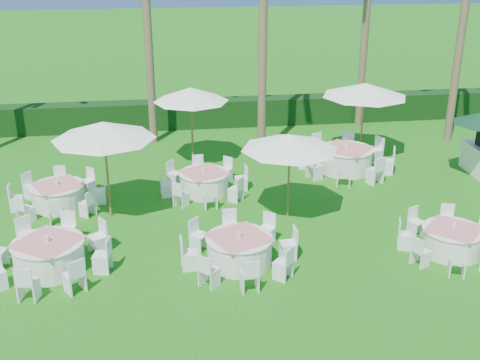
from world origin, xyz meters
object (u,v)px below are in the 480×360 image
at_px(banquet_table_b, 239,249).
at_px(umbrella_a, 103,130).
at_px(banquet_table_a, 49,255).
at_px(umbrella_b, 290,142).
at_px(banquet_table_c, 452,240).
at_px(banquet_table_d, 58,195).
at_px(banquet_table_e, 204,182).
at_px(umbrella_c, 191,94).
at_px(umbrella_d, 365,90).
at_px(banquet_table_f, 346,159).

distance_m(banquet_table_b, umbrella_a, 5.41).
xyz_separation_m(banquet_table_a, umbrella_b, (6.69, 2.24, 1.97)).
xyz_separation_m(banquet_table_c, umbrella_a, (-9.25, 3.61, 2.35)).
distance_m(banquet_table_d, umbrella_a, 3.00).
bearing_deg(banquet_table_e, banquet_table_c, -38.49).
xyz_separation_m(banquet_table_b, umbrella_a, (-3.51, 3.40, 2.32)).
distance_m(umbrella_b, umbrella_c, 5.63).
relative_size(banquet_table_b, umbrella_b, 1.06).
xyz_separation_m(banquet_table_b, umbrella_c, (-0.72, 7.61, 2.25)).
xyz_separation_m(banquet_table_c, umbrella_c, (-6.46, 7.82, 2.27)).
bearing_deg(banquet_table_e, umbrella_a, -155.37).
height_order(banquet_table_e, umbrella_a, umbrella_a).
bearing_deg(banquet_table_a, umbrella_c, 60.32).
xyz_separation_m(banquet_table_a, banquet_table_d, (-0.31, 3.95, -0.03)).
height_order(umbrella_a, umbrella_b, umbrella_a).
bearing_deg(banquet_table_b, banquet_table_a, 175.81).
height_order(banquet_table_c, umbrella_a, umbrella_a).
bearing_deg(banquet_table_b, banquet_table_e, 96.25).
xyz_separation_m(banquet_table_b, banquet_table_e, (-0.52, 4.77, -0.02)).
bearing_deg(umbrella_a, umbrella_d, 23.64).
bearing_deg(umbrella_a, banquet_table_b, -44.11).
distance_m(banquet_table_b, umbrella_b, 3.76).
xyz_separation_m(banquet_table_f, umbrella_d, (0.99, 1.33, 2.20)).
relative_size(banquet_table_a, banquet_table_d, 1.09).
bearing_deg(banquet_table_b, umbrella_c, 95.39).
bearing_deg(banquet_table_b, banquet_table_c, -2.11).
relative_size(banquet_table_f, umbrella_d, 1.05).
height_order(banquet_table_c, banquet_table_e, banquet_table_e).
distance_m(banquet_table_d, umbrella_b, 7.49).
relative_size(umbrella_b, umbrella_d, 0.90).
bearing_deg(umbrella_b, umbrella_a, 171.47).
height_order(banquet_table_c, umbrella_c, umbrella_c).
xyz_separation_m(umbrella_a, umbrella_b, (5.35, -0.80, -0.33)).
distance_m(banquet_table_c, banquet_table_d, 11.81).
relative_size(banquet_table_b, umbrella_c, 1.05).
relative_size(umbrella_a, umbrella_c, 1.05).
bearing_deg(banquet_table_b, umbrella_d, 52.41).
distance_m(banquet_table_b, umbrella_d, 9.66).
bearing_deg(umbrella_c, umbrella_b, -62.93).
relative_size(banquet_table_c, banquet_table_e, 0.96).
xyz_separation_m(banquet_table_b, banquet_table_d, (-5.16, 4.30, -0.02)).
xyz_separation_m(umbrella_a, umbrella_c, (2.79, 4.21, -0.08)).
bearing_deg(umbrella_a, banquet_table_c, -21.33).
height_order(banquet_table_a, banquet_table_c, banquet_table_a).
height_order(banquet_table_c, banquet_table_d, banquet_table_d).
bearing_deg(banquet_table_d, umbrella_b, -13.68).
bearing_deg(banquet_table_f, umbrella_d, 53.41).
height_order(banquet_table_d, banquet_table_f, banquet_table_f).
distance_m(banquet_table_e, umbrella_c, 3.64).
xyz_separation_m(banquet_table_a, umbrella_d, (10.58, 7.09, 2.23)).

